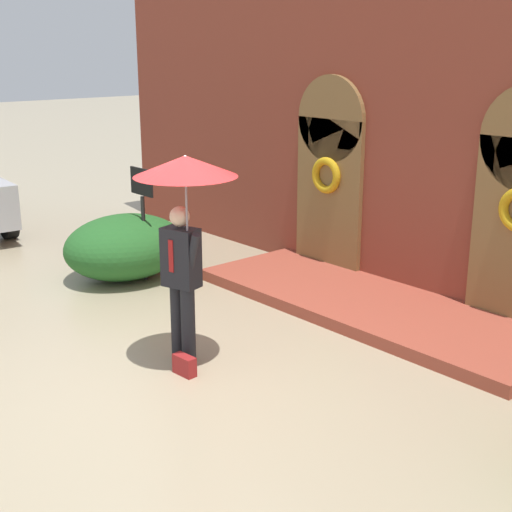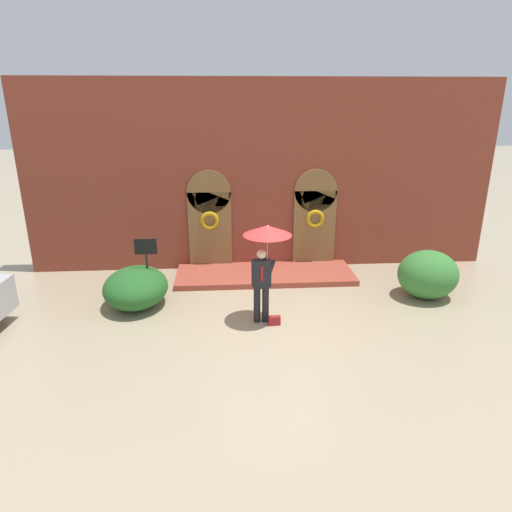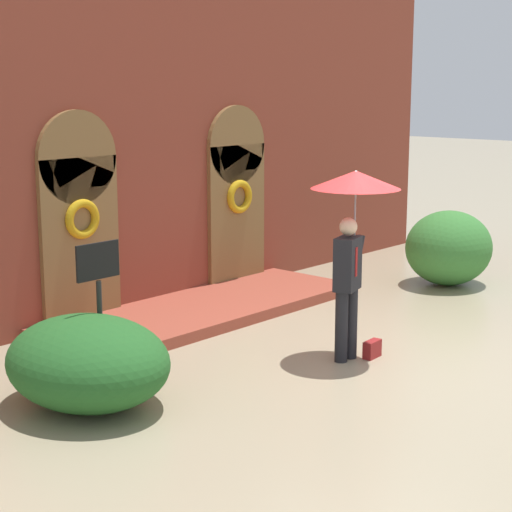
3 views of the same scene
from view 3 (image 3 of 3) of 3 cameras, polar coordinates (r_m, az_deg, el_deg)
ground_plane at (r=10.99m, az=8.02°, el=-6.69°), size 80.00×80.00×0.00m
building_facade at (r=13.22m, az=-6.90°, el=8.24°), size 14.00×2.30×5.60m
person_with_umbrella at (r=10.48m, az=6.52°, el=3.23°), size 1.10×1.10×2.36m
handbag at (r=10.93m, az=7.75°, el=-6.17°), size 0.29×0.14×0.22m
sign_post at (r=9.44m, az=-10.42°, el=-2.45°), size 0.56×0.06×1.72m
shrub_left at (r=9.33m, az=-11.15°, el=-6.95°), size 1.61×1.92×0.98m
shrub_right at (r=14.95m, az=12.72°, el=0.53°), size 1.56×1.43×1.28m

